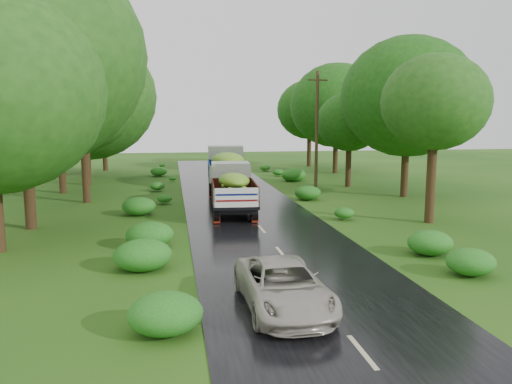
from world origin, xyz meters
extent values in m
plane|color=#18430E|center=(0.00, 0.00, 0.00)|extent=(120.00, 120.00, 0.00)
cube|color=black|center=(0.00, 5.00, 0.01)|extent=(6.50, 80.00, 0.02)
cube|color=#BFB78C|center=(0.00, -4.00, 0.02)|extent=(0.12, 1.60, 0.00)
cube|color=#BFB78C|center=(0.00, 0.00, 0.02)|extent=(0.12, 1.60, 0.00)
cube|color=#BFB78C|center=(0.00, 4.00, 0.02)|extent=(0.12, 1.60, 0.00)
cube|color=#BFB78C|center=(0.00, 8.00, 0.02)|extent=(0.12, 1.60, 0.00)
cube|color=#BFB78C|center=(0.00, 12.00, 0.02)|extent=(0.12, 1.60, 0.00)
cube|color=#BFB78C|center=(0.00, 16.00, 0.02)|extent=(0.12, 1.60, 0.00)
cube|color=#BFB78C|center=(0.00, 20.00, 0.02)|extent=(0.12, 1.60, 0.00)
cube|color=#BFB78C|center=(0.00, 24.00, 0.02)|extent=(0.12, 1.60, 0.00)
cube|color=#BFB78C|center=(0.00, 28.00, 0.02)|extent=(0.12, 1.60, 0.00)
cube|color=#BFB78C|center=(0.00, 32.00, 0.02)|extent=(0.12, 1.60, 0.00)
cube|color=#BFB78C|center=(0.00, 36.00, 0.02)|extent=(0.12, 1.60, 0.00)
cube|color=#BFB78C|center=(0.00, 40.00, 0.02)|extent=(0.12, 1.60, 0.00)
cube|color=black|center=(-0.83, 11.80, 0.61)|extent=(1.92, 5.33, 0.26)
cylinder|color=black|center=(-1.62, 13.76, 0.47)|extent=(0.32, 0.95, 0.93)
cylinder|color=black|center=(0.19, 13.65, 0.47)|extent=(0.32, 0.95, 0.93)
cylinder|color=black|center=(-1.80, 10.66, 0.47)|extent=(0.32, 0.95, 0.93)
cylinder|color=black|center=(0.00, 10.55, 0.47)|extent=(0.32, 0.95, 0.93)
cylinder|color=black|center=(-1.86, 9.71, 0.47)|extent=(0.32, 0.95, 0.93)
cylinder|color=black|center=(-0.06, 9.60, 0.47)|extent=(0.32, 0.95, 0.93)
cube|color=#681709|center=(-1.88, 9.39, 0.26)|extent=(0.32, 0.06, 0.42)
cube|color=#681709|center=(-0.08, 9.29, 0.26)|extent=(0.32, 0.06, 0.42)
cube|color=silver|center=(-0.71, 13.89, 1.62)|extent=(2.16, 1.89, 1.77)
cube|color=black|center=(-0.89, 10.82, 0.81)|extent=(2.38, 4.13, 0.15)
cube|color=#4B1A0D|center=(-1.92, 10.88, 1.33)|extent=(0.31, 4.00, 0.89)
cube|color=#4B1A0D|center=(0.14, 10.76, 1.33)|extent=(0.31, 4.00, 0.89)
cube|color=#4B1A0D|center=(-0.77, 12.78, 1.33)|extent=(2.14, 0.20, 0.89)
cube|color=silver|center=(-1.01, 8.86, 1.33)|extent=(2.14, 0.20, 0.89)
ellipsoid|color=#477D16|center=(-0.89, 10.82, 1.88)|extent=(2.00, 3.47, 0.93)
cube|color=black|center=(-0.24, 19.80, 0.72)|extent=(2.27, 6.33, 0.31)
cylinder|color=black|center=(-1.17, 22.12, 0.55)|extent=(0.37, 1.12, 1.11)
cylinder|color=black|center=(0.97, 21.99, 0.55)|extent=(0.37, 1.12, 1.11)
cylinder|color=black|center=(-1.39, 18.45, 0.55)|extent=(0.37, 1.12, 1.11)
cylinder|color=black|center=(0.75, 18.32, 0.55)|extent=(0.37, 1.12, 1.11)
cylinder|color=black|center=(-1.46, 17.32, 0.55)|extent=(0.37, 1.12, 1.11)
cylinder|color=black|center=(0.68, 17.19, 0.55)|extent=(0.37, 1.12, 1.11)
cube|color=#681709|center=(-1.48, 16.95, 0.31)|extent=(0.38, 0.07, 0.50)
cube|color=#681709|center=(0.66, 16.82, 0.31)|extent=(0.38, 0.07, 0.50)
cube|color=silver|center=(-0.09, 22.28, 1.92)|extent=(2.56, 2.24, 2.10)
cube|color=black|center=(-0.31, 18.64, 0.96)|extent=(2.82, 4.90, 0.18)
cube|color=navy|center=(-1.53, 18.71, 1.58)|extent=(0.37, 4.75, 1.05)
cube|color=navy|center=(0.92, 18.57, 1.58)|extent=(0.37, 4.75, 1.05)
cube|color=navy|center=(-0.17, 20.97, 1.58)|extent=(2.54, 0.24, 1.05)
cube|color=silver|center=(-0.45, 16.31, 1.58)|extent=(2.54, 0.24, 1.05)
ellipsoid|color=#477D16|center=(-0.31, 18.64, 2.24)|extent=(2.37, 4.11, 1.11)
imported|color=#B0AB9D|center=(-1.12, -1.36, 0.63)|extent=(2.13, 4.43, 1.22)
cylinder|color=#382616|center=(5.76, 19.15, 4.01)|extent=(0.25, 0.25, 8.02)
cube|color=#382616|center=(5.76, 19.15, 7.42)|extent=(1.41, 0.27, 0.10)
cylinder|color=black|center=(-10.18, 9.89, 4.30)|extent=(0.49, 0.49, 8.60)
ellipsoid|color=#15460D|center=(-10.18, 9.89, 7.57)|extent=(4.63, 4.63, 4.17)
cylinder|color=black|center=(-8.89, 16.82, 3.20)|extent=(0.43, 0.43, 6.40)
ellipsoid|color=#15460D|center=(-8.89, 16.82, 5.63)|extent=(3.37, 3.37, 3.03)
cylinder|color=black|center=(-11.07, 21.03, 3.81)|extent=(0.46, 0.46, 7.62)
ellipsoid|color=#15460D|center=(-11.07, 21.03, 6.70)|extent=(4.12, 4.12, 3.71)
cylinder|color=black|center=(-10.08, 25.02, 3.68)|extent=(0.46, 0.46, 7.36)
ellipsoid|color=#15460D|center=(-10.08, 25.02, 6.48)|extent=(3.37, 3.37, 3.03)
cylinder|color=black|center=(-11.04, 31.29, 3.83)|extent=(0.46, 0.46, 7.65)
ellipsoid|color=#15460D|center=(-11.04, 31.29, 6.74)|extent=(4.90, 4.90, 4.41)
cylinder|color=black|center=(-10.16, 35.62, 3.68)|extent=(0.46, 0.46, 7.37)
ellipsoid|color=#15460D|center=(-10.16, 35.62, 6.48)|extent=(3.44, 3.44, 3.10)
cylinder|color=black|center=(8.11, 8.14, 3.21)|extent=(0.43, 0.43, 6.42)
ellipsoid|color=#1C4A12|center=(8.11, 8.14, 5.65)|extent=(3.14, 3.14, 2.83)
cylinder|color=black|center=(10.56, 15.82, 3.54)|extent=(0.45, 0.45, 7.07)
ellipsoid|color=#1C4A12|center=(10.56, 15.82, 6.22)|extent=(4.06, 4.06, 3.65)
cylinder|color=black|center=(8.68, 20.86, 2.66)|extent=(0.41, 0.41, 5.32)
ellipsoid|color=#1C4A12|center=(8.68, 20.86, 4.68)|extent=(3.07, 3.07, 2.76)
cylinder|color=black|center=(10.69, 29.78, 3.44)|extent=(0.45, 0.45, 6.88)
ellipsoid|color=#1C4A12|center=(10.69, 29.78, 6.05)|extent=(4.07, 4.07, 3.67)
cylinder|color=black|center=(10.09, 36.42, 3.30)|extent=(0.44, 0.44, 6.59)
ellipsoid|color=#1C4A12|center=(10.09, 36.42, 5.80)|extent=(3.66, 3.66, 3.29)
camera|label=1|loc=(-3.87, -13.42, 4.91)|focal=35.00mm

